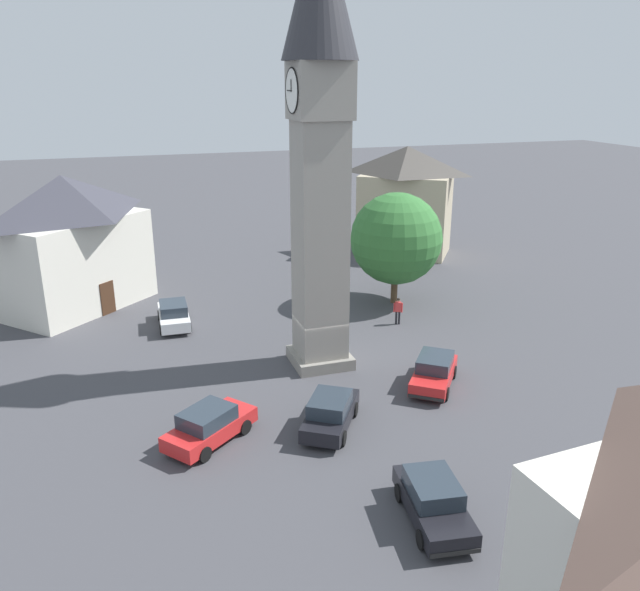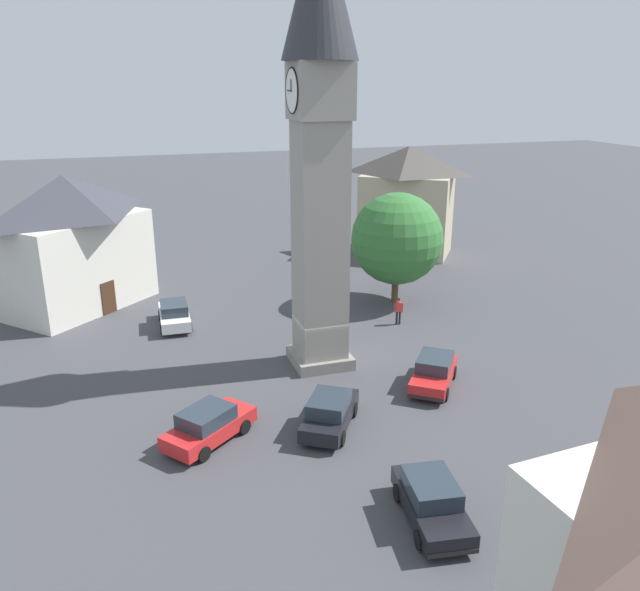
{
  "view_description": "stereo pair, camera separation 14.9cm",
  "coord_description": "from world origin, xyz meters",
  "views": [
    {
      "loc": [
        -29.05,
        9.61,
        14.3
      ],
      "look_at": [
        0.0,
        0.0,
        3.77
      ],
      "focal_mm": 35.68,
      "sensor_mm": 36.0,
      "label": 1
    },
    {
      "loc": [
        -29.1,
        9.47,
        14.3
      ],
      "look_at": [
        0.0,
        0.0,
        3.77
      ],
      "focal_mm": 35.68,
      "sensor_mm": 36.0,
      "label": 2
    }
  ],
  "objects": [
    {
      "name": "building_corner_back",
      "position": [
        18.96,
        -13.83,
        4.58
      ],
      "size": [
        8.8,
        9.3,
        8.99
      ],
      "color": "tan",
      "rests_on": "ground"
    },
    {
      "name": "tree",
      "position": [
        7.56,
        -7.72,
        4.37
      ],
      "size": [
        5.98,
        5.98,
        7.37
      ],
      "color": "brown",
      "rests_on": "ground"
    },
    {
      "name": "building_shop_left",
      "position": [
        13.43,
        12.47,
        4.39
      ],
      "size": [
        10.93,
        11.1,
        8.6
      ],
      "color": "silver",
      "rests_on": "ground"
    },
    {
      "name": "ground_plane",
      "position": [
        0.0,
        0.0,
        0.0
      ],
      "size": [
        200.0,
        200.0,
        0.0
      ],
      "primitive_type": "plane",
      "color": "#424247"
    },
    {
      "name": "pedestrian",
      "position": [
        3.82,
        -6.26,
        1.01
      ],
      "size": [
        0.34,
        0.52,
        1.69
      ],
      "color": "black",
      "rests_on": "ground"
    },
    {
      "name": "car_blue_kerb",
      "position": [
        -5.85,
        6.72,
        0.76
      ],
      "size": [
        3.88,
        4.29,
        1.53
      ],
      "color": "red",
      "rests_on": "ground"
    },
    {
      "name": "car_white_side",
      "position": [
        -6.38,
        1.64,
        0.76
      ],
      "size": [
        4.38,
        3.65,
        1.53
      ],
      "color": "black",
      "rests_on": "ground"
    },
    {
      "name": "car_red_corner",
      "position": [
        -13.15,
        0.31,
        0.76
      ],
      "size": [
        4.33,
        2.28,
        1.53
      ],
      "color": "black",
      "rests_on": "ground"
    },
    {
      "name": "car_black_far",
      "position": [
        -4.23,
        -4.45,
        0.76
      ],
      "size": [
        4.3,
        3.86,
        1.53
      ],
      "color": "red",
      "rests_on": "ground"
    },
    {
      "name": "clock_tower",
      "position": [
        0.0,
        0.0,
        12.75
      ],
      "size": [
        3.55,
        3.55,
        21.76
      ],
      "color": "gray",
      "rests_on": "ground"
    },
    {
      "name": "car_silver_kerb",
      "position": [
        7.74,
        6.74,
        0.76
      ],
      "size": [
        4.19,
        1.93,
        1.53
      ],
      "color": "white",
      "rests_on": "ground"
    }
  ]
}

